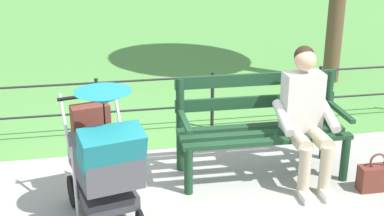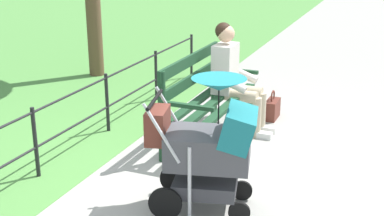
{
  "view_description": "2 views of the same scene",
  "coord_description": "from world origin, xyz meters",
  "px_view_note": "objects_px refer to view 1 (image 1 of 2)",
  "views": [
    {
      "loc": [
        0.63,
        4.33,
        2.41
      ],
      "look_at": [
        -0.18,
        -0.01,
        0.75
      ],
      "focal_mm": 48.97,
      "sensor_mm": 36.0,
      "label": 1
    },
    {
      "loc": [
        4.35,
        1.83,
        2.23
      ],
      "look_at": [
        -0.1,
        0.04,
        0.62
      ],
      "focal_mm": 48.98,
      "sensor_mm": 36.0,
      "label": 2
    }
  ],
  "objects_px": {
    "park_bench": "(260,122)",
    "stroller": "(105,154)",
    "person_on_bench": "(306,113)",
    "handbag": "(376,177)"
  },
  "relations": [
    {
      "from": "person_on_bench",
      "to": "handbag",
      "type": "relative_size",
      "value": 3.45
    },
    {
      "from": "park_bench",
      "to": "handbag",
      "type": "distance_m",
      "value": 1.17
    },
    {
      "from": "park_bench",
      "to": "stroller",
      "type": "height_order",
      "value": "stroller"
    },
    {
      "from": "person_on_bench",
      "to": "park_bench",
      "type": "bearing_deg",
      "value": -31.87
    },
    {
      "from": "person_on_bench",
      "to": "stroller",
      "type": "bearing_deg",
      "value": 11.44
    },
    {
      "from": "stroller",
      "to": "person_on_bench",
      "type": "bearing_deg",
      "value": -168.56
    },
    {
      "from": "stroller",
      "to": "handbag",
      "type": "relative_size",
      "value": 3.11
    },
    {
      "from": "person_on_bench",
      "to": "handbag",
      "type": "distance_m",
      "value": 0.87
    },
    {
      "from": "park_bench",
      "to": "stroller",
      "type": "distance_m",
      "value": 1.61
    },
    {
      "from": "park_bench",
      "to": "person_on_bench",
      "type": "height_order",
      "value": "person_on_bench"
    }
  ]
}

